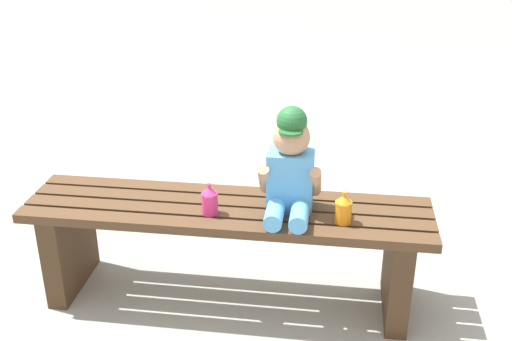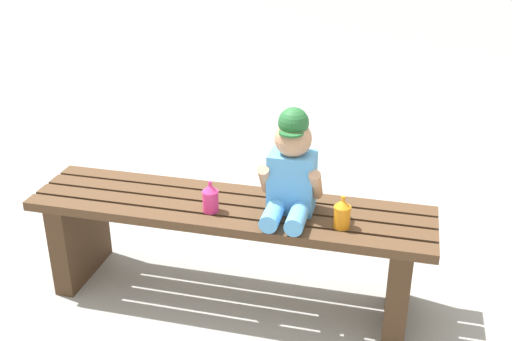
% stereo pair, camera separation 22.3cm
% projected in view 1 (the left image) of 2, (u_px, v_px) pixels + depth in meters
% --- Properties ---
extents(ground_plane, '(16.00, 16.00, 0.00)m').
position_uv_depth(ground_plane, '(229.00, 296.00, 2.54)').
color(ground_plane, '#999993').
extents(park_bench, '(1.56, 0.36, 0.42)m').
position_uv_depth(park_bench, '(228.00, 236.00, 2.42)').
color(park_bench, '#513823').
rests_on(park_bench, ground_plane).
extents(child_figure, '(0.23, 0.27, 0.40)m').
position_uv_depth(child_figure, '(290.00, 167.00, 2.27)').
color(child_figure, '#59A5E5').
rests_on(child_figure, park_bench).
extents(sippy_cup_left, '(0.06, 0.06, 0.12)m').
position_uv_depth(sippy_cup_left, '(210.00, 200.00, 2.29)').
color(sippy_cup_left, '#E5337F').
rests_on(sippy_cup_left, park_bench).
extents(sippy_cup_right, '(0.06, 0.06, 0.12)m').
position_uv_depth(sippy_cup_right, '(343.00, 208.00, 2.23)').
color(sippy_cup_right, orange).
rests_on(sippy_cup_right, park_bench).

